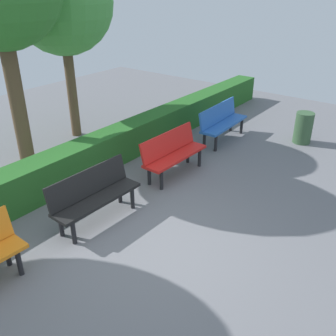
{
  "coord_description": "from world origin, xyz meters",
  "views": [
    {
      "loc": [
        3.43,
        3.15,
        3.54
      ],
      "look_at": [
        -1.27,
        -0.43,
        0.55
      ],
      "focal_mm": 40.32,
      "sensor_mm": 36.0,
      "label": 1
    }
  ],
  "objects_px": {
    "trash_bin": "(303,128)",
    "bench_red": "(173,152)",
    "bench_blue": "(222,121)",
    "bench_black": "(94,194)",
    "tree_near": "(62,4)"
  },
  "relations": [
    {
      "from": "trash_bin",
      "to": "bench_red",
      "type": "bearing_deg",
      "value": -25.01
    },
    {
      "from": "trash_bin",
      "to": "bench_blue",
      "type": "bearing_deg",
      "value": -57.72
    },
    {
      "from": "bench_blue",
      "to": "bench_red",
      "type": "bearing_deg",
      "value": 1.7
    },
    {
      "from": "bench_blue",
      "to": "trash_bin",
      "type": "distance_m",
      "value": 1.93
    },
    {
      "from": "bench_black",
      "to": "tree_near",
      "type": "bearing_deg",
      "value": -124.23
    },
    {
      "from": "bench_blue",
      "to": "bench_black",
      "type": "relative_size",
      "value": 1.07
    },
    {
      "from": "bench_blue",
      "to": "tree_near",
      "type": "distance_m",
      "value": 4.42
    },
    {
      "from": "bench_red",
      "to": "trash_bin",
      "type": "height_order",
      "value": "bench_red"
    },
    {
      "from": "bench_black",
      "to": "tree_near",
      "type": "xyz_separation_m",
      "value": [
        -2.29,
        -3.17,
        2.56
      ]
    },
    {
      "from": "bench_red",
      "to": "trash_bin",
      "type": "relative_size",
      "value": 2.1
    },
    {
      "from": "tree_near",
      "to": "bench_black",
      "type": "bearing_deg",
      "value": 54.12
    },
    {
      "from": "bench_red",
      "to": "bench_black",
      "type": "relative_size",
      "value": 1.0
    },
    {
      "from": "bench_red",
      "to": "tree_near",
      "type": "distance_m",
      "value": 4.1
    },
    {
      "from": "tree_near",
      "to": "trash_bin",
      "type": "relative_size",
      "value": 5.65
    },
    {
      "from": "bench_blue",
      "to": "bench_black",
      "type": "xyz_separation_m",
      "value": [
        4.2,
        0.11,
        -0.0
      ]
    }
  ]
}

